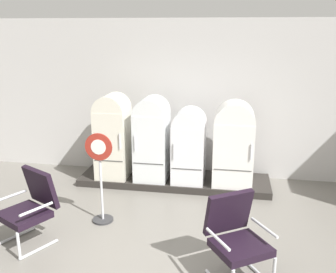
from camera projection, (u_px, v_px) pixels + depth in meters
The scene contains 9 objects.
back_wall at pixel (179, 98), 7.51m from camera, with size 11.76×0.12×3.06m.
display_plinth at pixel (174, 180), 7.31m from camera, with size 3.58×0.95×0.13m, color #2A2723.
refrigerator_0 at pixel (113, 133), 7.14m from camera, with size 0.58×0.66×1.58m.
refrigerator_1 at pixel (152, 136), 7.03m from camera, with size 0.59×0.67×1.55m.
refrigerator_2 at pixel (189, 143), 6.94m from camera, with size 0.58×0.66×1.36m.
refrigerator_3 at pixel (234, 142), 6.77m from camera, with size 0.70×0.62×1.52m.
armchair_left at pixel (31, 205), 5.21m from camera, with size 0.85×0.88×1.03m.
armchair_right at pixel (236, 234), 4.46m from camera, with size 0.87×0.89×1.03m.
sign_stand at pixel (101, 182), 5.72m from camera, with size 0.41×0.32×1.41m.
Camera 1 is at (1.03, -3.70, 2.88)m, focal length 40.81 mm.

